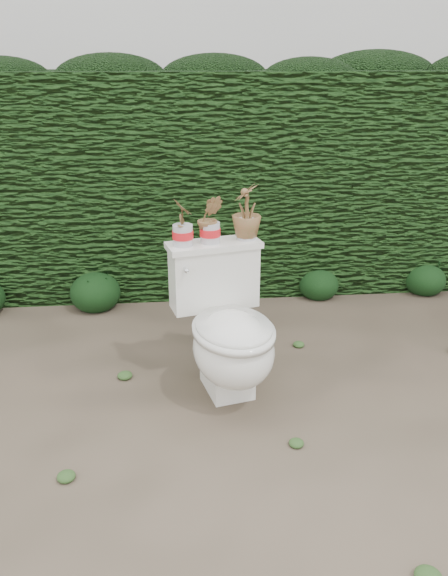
{
  "coord_description": "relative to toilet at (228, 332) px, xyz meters",
  "views": [
    {
      "loc": [
        -0.27,
        -2.75,
        1.68
      ],
      "look_at": [
        -0.02,
        -0.01,
        0.55
      ],
      "focal_mm": 35.0,
      "sensor_mm": 36.0,
      "label": 1
    }
  ],
  "objects": [
    {
      "name": "liriope_clump_4",
      "position": [
        0.82,
        1.25,
        -0.23
      ],
      "size": [
        0.3,
        0.3,
        0.24
      ],
      "primitive_type": "ellipsoid",
      "color": "#153512",
      "rests_on": "ground"
    },
    {
      "name": "potted_plant_left",
      "position": [
        -0.22,
        0.2,
        0.54
      ],
      "size": [
        0.11,
        0.14,
        0.23
      ],
      "primitive_type": "imported",
      "rotation": [
        0.0,
        0.0,
        1.86
      ],
      "color": "#237123",
      "rests_on": "toilet"
    },
    {
      "name": "liriope_clump_2",
      "position": [
        -0.84,
        1.19,
        -0.21
      ],
      "size": [
        0.36,
        0.36,
        0.29
      ],
      "primitive_type": "ellipsoid",
      "color": "#153512",
      "rests_on": "ground"
    },
    {
      "name": "liriope_clump_5",
      "position": [
        1.65,
        1.26,
        -0.23
      ],
      "size": [
        0.32,
        0.32,
        0.25
      ],
      "primitive_type": "ellipsoid",
      "color": "#153512",
      "rests_on": "ground"
    },
    {
      "name": "toilet",
      "position": [
        0.0,
        0.0,
        0.0
      ],
      "size": [
        0.6,
        0.76,
        0.78
      ],
      "rotation": [
        0.0,
        0.0,
        0.23
      ],
      "color": "white",
      "rests_on": "ground"
    },
    {
      "name": "potted_plant_center",
      "position": [
        -0.07,
        0.23,
        0.54
      ],
      "size": [
        0.14,
        0.11,
        0.24
      ],
      "primitive_type": "imported",
      "rotation": [
        0.0,
        0.0,
        6.24
      ],
      "color": "#237123",
      "rests_on": "toilet"
    },
    {
      "name": "hedge",
      "position": [
        0.01,
        1.74,
        0.44
      ],
      "size": [
        8.0,
        1.0,
        1.6
      ],
      "primitive_type": "cube",
      "color": "#264F1A",
      "rests_on": "ground"
    },
    {
      "name": "potted_plant_right",
      "position": [
        0.12,
        0.28,
        0.56
      ],
      "size": [
        0.19,
        0.19,
        0.28
      ],
      "primitive_type": "imported",
      "rotation": [
        0.0,
        0.0,
        4.52
      ],
      "color": "#237123",
      "rests_on": "toilet"
    },
    {
      "name": "liriope_clump_3",
      "position": [
        -0.05,
        1.22,
        -0.23
      ],
      "size": [
        0.32,
        0.32,
        0.26
      ],
      "primitive_type": "ellipsoid",
      "color": "#153512",
      "rests_on": "ground"
    },
    {
      "name": "house_wall",
      "position": [
        0.61,
        6.14,
        1.64
      ],
      "size": [
        8.0,
        3.5,
        4.0
      ],
      "primitive_type": "cube",
      "color": "silver",
      "rests_on": "ground"
    },
    {
      "name": "ground",
      "position": [
        0.01,
        0.14,
        -0.36
      ],
      "size": [
        60.0,
        60.0,
        0.0
      ],
      "primitive_type": "plane",
      "color": "#6D5E4B",
      "rests_on": "ground"
    }
  ]
}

